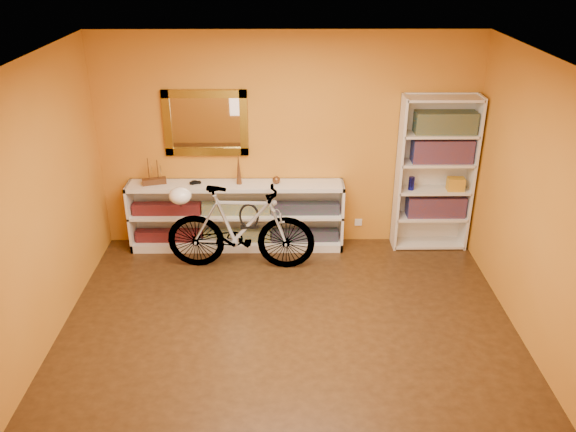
{
  "coord_description": "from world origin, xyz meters",
  "views": [
    {
      "loc": [
        -0.04,
        -4.7,
        3.51
      ],
      "look_at": [
        0.0,
        0.7,
        0.95
      ],
      "focal_mm": 36.78,
      "sensor_mm": 36.0,
      "label": 1
    }
  ],
  "objects_px": {
    "console_unit": "(237,216)",
    "helmet": "(180,196)",
    "bicycle": "(241,228)",
    "bookcase": "(435,175)"
  },
  "relations": [
    {
      "from": "console_unit",
      "to": "bookcase",
      "type": "bearing_deg",
      "value": 0.6
    },
    {
      "from": "bookcase",
      "to": "bicycle",
      "type": "height_order",
      "value": "bookcase"
    },
    {
      "from": "console_unit",
      "to": "bicycle",
      "type": "relative_size",
      "value": 1.5
    },
    {
      "from": "bicycle",
      "to": "helmet",
      "type": "height_order",
      "value": "bicycle"
    },
    {
      "from": "helmet",
      "to": "console_unit",
      "type": "bearing_deg",
      "value": 38.87
    },
    {
      "from": "console_unit",
      "to": "helmet",
      "type": "xyz_separation_m",
      "value": [
        -0.58,
        -0.47,
        0.47
      ]
    },
    {
      "from": "console_unit",
      "to": "bookcase",
      "type": "height_order",
      "value": "bookcase"
    },
    {
      "from": "console_unit",
      "to": "helmet",
      "type": "relative_size",
      "value": 10.28
    },
    {
      "from": "bicycle",
      "to": "helmet",
      "type": "xyz_separation_m",
      "value": [
        -0.66,
        0.03,
        0.39
      ]
    },
    {
      "from": "bicycle",
      "to": "helmet",
      "type": "distance_m",
      "value": 0.77
    }
  ]
}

